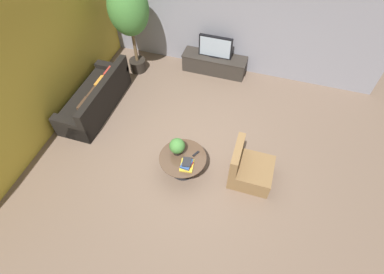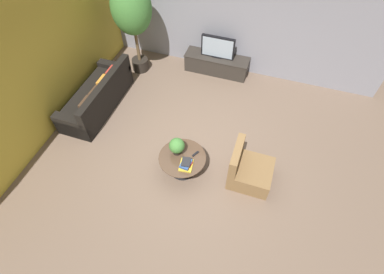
{
  "view_description": "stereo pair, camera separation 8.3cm",
  "coord_description": "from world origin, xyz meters",
  "px_view_note": "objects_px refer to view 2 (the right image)",
  "views": [
    {
      "loc": [
        1.07,
        -3.44,
        5.2
      ],
      "look_at": [
        -0.04,
        0.14,
        0.55
      ],
      "focal_mm": 28.0,
      "sensor_mm": 36.0,
      "label": 1
    },
    {
      "loc": [
        1.14,
        -3.41,
        5.2
      ],
      "look_at": [
        -0.04,
        0.14,
        0.55
      ],
      "focal_mm": 28.0,
      "sensor_mm": 36.0,
      "label": 2
    }
  ],
  "objects_px": {
    "media_console": "(217,64)",
    "potted_palm_tall": "(132,11)",
    "television": "(218,47)",
    "coffee_table": "(182,161)",
    "potted_plant_tabletop": "(177,146)",
    "armchair_wicker": "(248,170)",
    "couch_by_wall": "(98,97)"
  },
  "relations": [
    {
      "from": "television",
      "to": "couch_by_wall",
      "type": "distance_m",
      "value": 3.2
    },
    {
      "from": "television",
      "to": "armchair_wicker",
      "type": "xyz_separation_m",
      "value": [
        1.48,
        -3.03,
        -0.49
      ]
    },
    {
      "from": "media_console",
      "to": "armchair_wicker",
      "type": "bearing_deg",
      "value": -63.96
    },
    {
      "from": "armchair_wicker",
      "to": "potted_plant_tabletop",
      "type": "bearing_deg",
      "value": 95.94
    },
    {
      "from": "potted_plant_tabletop",
      "to": "potted_palm_tall",
      "type": "bearing_deg",
      "value": 127.84
    },
    {
      "from": "couch_by_wall",
      "to": "potted_palm_tall",
      "type": "height_order",
      "value": "potted_palm_tall"
    },
    {
      "from": "media_console",
      "to": "armchair_wicker",
      "type": "relative_size",
      "value": 1.95
    },
    {
      "from": "potted_plant_tabletop",
      "to": "couch_by_wall",
      "type": "bearing_deg",
      "value": 156.86
    },
    {
      "from": "armchair_wicker",
      "to": "potted_palm_tall",
      "type": "height_order",
      "value": "potted_palm_tall"
    },
    {
      "from": "media_console",
      "to": "armchair_wicker",
      "type": "xyz_separation_m",
      "value": [
        1.48,
        -3.03,
        0.02
      ]
    },
    {
      "from": "coffee_table",
      "to": "media_console",
      "type": "bearing_deg",
      "value": 93.62
    },
    {
      "from": "media_console",
      "to": "television",
      "type": "xyz_separation_m",
      "value": [
        0.0,
        -0.0,
        0.51
      ]
    },
    {
      "from": "potted_plant_tabletop",
      "to": "coffee_table",
      "type": "bearing_deg",
      "value": -31.79
    },
    {
      "from": "coffee_table",
      "to": "armchair_wicker",
      "type": "distance_m",
      "value": 1.3
    },
    {
      "from": "potted_plant_tabletop",
      "to": "armchair_wicker",
      "type": "bearing_deg",
      "value": 5.94
    },
    {
      "from": "television",
      "to": "coffee_table",
      "type": "relative_size",
      "value": 0.93
    },
    {
      "from": "television",
      "to": "couch_by_wall",
      "type": "relative_size",
      "value": 0.4
    },
    {
      "from": "television",
      "to": "coffee_table",
      "type": "xyz_separation_m",
      "value": [
        0.21,
        -3.26,
        -0.45
      ]
    },
    {
      "from": "couch_by_wall",
      "to": "potted_palm_tall",
      "type": "bearing_deg",
      "value": 168.19
    },
    {
      "from": "coffee_table",
      "to": "potted_plant_tabletop",
      "type": "xyz_separation_m",
      "value": [
        -0.13,
        0.08,
        0.34
      ]
    },
    {
      "from": "coffee_table",
      "to": "potted_palm_tall",
      "type": "xyz_separation_m",
      "value": [
        -2.18,
        2.71,
        1.35
      ]
    },
    {
      "from": "coffee_table",
      "to": "armchair_wicker",
      "type": "xyz_separation_m",
      "value": [
        1.28,
        0.23,
        -0.04
      ]
    },
    {
      "from": "media_console",
      "to": "potted_palm_tall",
      "type": "distance_m",
      "value": 2.48
    },
    {
      "from": "media_console",
      "to": "couch_by_wall",
      "type": "distance_m",
      "value": 3.16
    },
    {
      "from": "media_console",
      "to": "potted_plant_tabletop",
      "type": "height_order",
      "value": "potted_plant_tabletop"
    },
    {
      "from": "media_console",
      "to": "coffee_table",
      "type": "xyz_separation_m",
      "value": [
        0.21,
        -3.26,
        0.06
      ]
    },
    {
      "from": "coffee_table",
      "to": "couch_by_wall",
      "type": "height_order",
      "value": "couch_by_wall"
    },
    {
      "from": "coffee_table",
      "to": "armchair_wicker",
      "type": "bearing_deg",
      "value": 10.19
    },
    {
      "from": "television",
      "to": "potted_palm_tall",
      "type": "distance_m",
      "value": 2.23
    },
    {
      "from": "coffee_table",
      "to": "potted_palm_tall",
      "type": "bearing_deg",
      "value": 128.74
    },
    {
      "from": "potted_palm_tall",
      "to": "potted_plant_tabletop",
      "type": "bearing_deg",
      "value": -52.16
    },
    {
      "from": "television",
      "to": "potted_plant_tabletop",
      "type": "xyz_separation_m",
      "value": [
        0.07,
        -3.18,
        -0.11
      ]
    }
  ]
}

